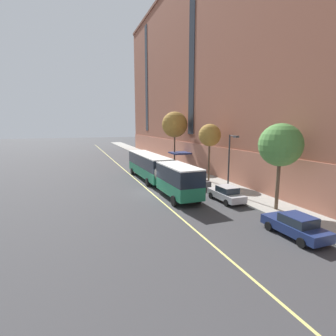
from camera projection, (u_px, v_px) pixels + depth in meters
ground_plane at (153, 193)px, 28.96m from camera, size 260.00×260.00×0.00m
sidewalk at (211, 181)px, 34.73m from camera, size 4.11×160.00×0.15m
apartment_facade at (285, 43)px, 31.85m from camera, size 15.20×110.00×34.50m
city_bus at (157, 169)px, 32.17m from camera, size 3.08×20.01×3.50m
parked_car_navy_0 at (296, 226)px, 17.50m from camera, size 2.06×4.58×1.56m
parked_car_champagne_1 at (137, 154)px, 59.15m from camera, size 2.04×4.58×1.56m
parked_car_silver_2 at (226, 194)px, 25.57m from camera, size 1.98×4.45×1.56m
parked_car_darkgray_3 at (196, 180)px, 31.87m from camera, size 2.02×4.70×1.56m
street_tree_near_corner at (280, 145)px, 22.03m from camera, size 3.63×3.63×7.43m
street_tree_mid_block at (210, 135)px, 33.23m from camera, size 2.83×2.83×7.39m
street_tree_far_uptown at (175, 125)px, 44.27m from camera, size 4.33×4.33×9.47m
street_lamp at (230, 158)px, 27.48m from camera, size 0.36×1.48×6.26m
fire_hydrant at (154, 159)px, 53.00m from camera, size 0.42×0.24×0.72m
lane_centerline at (144, 187)px, 31.67m from camera, size 0.16×140.00×0.01m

